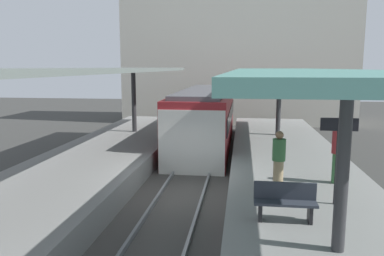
{
  "coord_description": "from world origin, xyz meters",
  "views": [
    {
      "loc": [
        1.94,
        -11.96,
        4.44
      ],
      "look_at": [
        -0.46,
        6.22,
        1.5
      ],
      "focal_mm": 35.49,
      "sensor_mm": 36.0,
      "label": 1
    }
  ],
  "objects_px": {
    "commuter_train": "(205,119)",
    "passenger_mid_platform": "(338,152)",
    "platform_bench": "(285,200)",
    "passenger_near_bench": "(279,161)",
    "platform_sign": "(338,141)"
  },
  "relations": [
    {
      "from": "commuter_train",
      "to": "passenger_mid_platform",
      "type": "bearing_deg",
      "value": -59.95
    },
    {
      "from": "platform_bench",
      "to": "commuter_train",
      "type": "bearing_deg",
      "value": 104.56
    },
    {
      "from": "passenger_near_bench",
      "to": "passenger_mid_platform",
      "type": "height_order",
      "value": "passenger_mid_platform"
    },
    {
      "from": "passenger_near_bench",
      "to": "passenger_mid_platform",
      "type": "relative_size",
      "value": 0.96
    },
    {
      "from": "passenger_near_bench",
      "to": "passenger_mid_platform",
      "type": "xyz_separation_m",
      "value": [
        1.82,
        1.11,
        0.04
      ]
    },
    {
      "from": "commuter_train",
      "to": "passenger_near_bench",
      "type": "height_order",
      "value": "commuter_train"
    },
    {
      "from": "platform_bench",
      "to": "platform_sign",
      "type": "bearing_deg",
      "value": 41.41
    },
    {
      "from": "platform_bench",
      "to": "passenger_mid_platform",
      "type": "bearing_deg",
      "value": 59.05
    },
    {
      "from": "platform_bench",
      "to": "passenger_mid_platform",
      "type": "xyz_separation_m",
      "value": [
        1.84,
        3.07,
        0.48
      ]
    },
    {
      "from": "passenger_near_bench",
      "to": "passenger_mid_platform",
      "type": "bearing_deg",
      "value": 31.34
    },
    {
      "from": "platform_sign",
      "to": "passenger_near_bench",
      "type": "distance_m",
      "value": 1.71
    },
    {
      "from": "platform_sign",
      "to": "passenger_near_bench",
      "type": "bearing_deg",
      "value": 151.0
    },
    {
      "from": "passenger_mid_platform",
      "to": "commuter_train",
      "type": "bearing_deg",
      "value": 120.05
    },
    {
      "from": "commuter_train",
      "to": "platform_sign",
      "type": "distance_m",
      "value": 11.07
    },
    {
      "from": "commuter_train",
      "to": "passenger_near_bench",
      "type": "relative_size",
      "value": 6.19
    }
  ]
}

